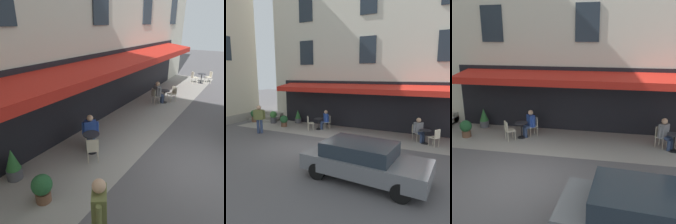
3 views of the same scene
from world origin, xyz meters
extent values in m
plane|color=#565456|center=(0.00, 0.00, 0.00)|extent=(70.00, 70.00, 0.00)
cube|color=gray|center=(-3.25, -3.40, 0.00)|extent=(20.50, 3.20, 0.01)
cube|color=beige|center=(-4.00, -9.50, 7.50)|extent=(20.00, 9.00, 15.00)
cube|color=black|center=(-3.00, -4.97, 1.60)|extent=(16.00, 0.06, 3.20)
cube|color=red|center=(-3.00, -4.15, 2.85)|extent=(15.00, 1.70, 0.36)
cube|color=red|center=(-3.00, -3.32, 2.62)|extent=(15.00, 0.04, 0.28)
cube|color=#232D38|center=(-6.33, -4.96, 5.20)|extent=(1.10, 0.06, 1.70)
cube|color=#232D38|center=(-1.67, -4.96, 5.20)|extent=(1.10, 0.06, 1.70)
cube|color=#232D38|center=(3.00, -4.96, 5.20)|extent=(1.10, 0.06, 1.70)
cube|color=#232D38|center=(-1.67, -4.96, 8.20)|extent=(1.10, 0.06, 1.70)
cube|color=#232D38|center=(3.00, -4.96, 8.20)|extent=(1.10, 0.06, 1.70)
cube|color=gray|center=(6.60, -4.20, 0.07)|extent=(2.40, 1.40, 0.15)
cube|color=gray|center=(6.60, -4.55, 0.22)|extent=(2.40, 1.05, 0.30)
cube|color=gray|center=(6.60, -4.90, 0.38)|extent=(2.40, 0.70, 0.45)
cylinder|color=black|center=(-5.52, -3.22, 0.01)|extent=(0.40, 0.40, 0.03)
cylinder|color=black|center=(-5.52, -3.22, 0.36)|extent=(0.06, 0.06, 0.72)
cylinder|color=#2D2D33|center=(-5.52, -3.22, 0.73)|extent=(0.60, 0.60, 0.03)
cylinder|color=beige|center=(-5.93, -3.15, 0.23)|extent=(0.03, 0.03, 0.45)
cylinder|color=beige|center=(-5.74, -2.87, 0.23)|extent=(0.03, 0.03, 0.45)
cylinder|color=beige|center=(-6.21, -2.95, 0.23)|extent=(0.03, 0.03, 0.45)
cylinder|color=beige|center=(-6.02, -2.67, 0.23)|extent=(0.03, 0.03, 0.45)
cube|color=beige|center=(-5.98, -2.91, 0.47)|extent=(0.56, 0.56, 0.04)
cube|color=beige|center=(-6.12, -2.81, 0.70)|extent=(0.26, 0.35, 0.42)
cylinder|color=beige|center=(-5.12, -3.32, 0.23)|extent=(0.03, 0.03, 0.45)
cylinder|color=beige|center=(-5.33, -3.59, 0.23)|extent=(0.03, 0.03, 0.45)
cylinder|color=beige|center=(-4.85, -3.53, 0.23)|extent=(0.03, 0.03, 0.45)
cylinder|color=beige|center=(-5.06, -3.80, 0.23)|extent=(0.03, 0.03, 0.45)
cube|color=beige|center=(-5.09, -3.56, 0.47)|extent=(0.56, 0.56, 0.04)
cube|color=beige|center=(-4.95, -3.67, 0.70)|extent=(0.28, 0.34, 0.42)
cylinder|color=black|center=(1.15, -3.47, 0.01)|extent=(0.40, 0.40, 0.03)
cylinder|color=black|center=(1.15, -3.47, 0.36)|extent=(0.06, 0.06, 0.72)
cylinder|color=#2D2D33|center=(1.15, -3.47, 0.73)|extent=(0.60, 0.60, 0.03)
cylinder|color=beige|center=(1.32, -3.09, 0.23)|extent=(0.03, 0.03, 0.45)
cylinder|color=beige|center=(1.54, -3.34, 0.23)|extent=(0.03, 0.03, 0.45)
cylinder|color=beige|center=(1.57, -2.86, 0.23)|extent=(0.03, 0.03, 0.45)
cylinder|color=beige|center=(1.80, -3.11, 0.23)|extent=(0.03, 0.03, 0.45)
cube|color=beige|center=(1.56, -3.10, 0.47)|extent=(0.56, 0.56, 0.04)
cube|color=beige|center=(1.69, -2.98, 0.70)|extent=(0.30, 0.32, 0.42)
cylinder|color=beige|center=(0.98, -3.85, 0.23)|extent=(0.03, 0.03, 0.45)
cylinder|color=beige|center=(0.75, -3.59, 0.23)|extent=(0.03, 0.03, 0.45)
cylinder|color=beige|center=(0.73, -4.07, 0.23)|extent=(0.03, 0.03, 0.45)
cylinder|color=beige|center=(0.50, -3.82, 0.23)|extent=(0.03, 0.03, 0.45)
cube|color=beige|center=(0.74, -3.83, 0.47)|extent=(0.56, 0.56, 0.04)
cube|color=beige|center=(0.61, -3.95, 0.70)|extent=(0.30, 0.32, 0.42)
cylinder|color=navy|center=(1.08, -3.64, 0.23)|extent=(0.14, 0.14, 0.47)
cylinder|color=navy|center=(0.96, -3.75, 0.49)|extent=(0.34, 0.33, 0.15)
cylinder|color=navy|center=(0.96, -3.51, 0.23)|extent=(0.14, 0.14, 0.47)
cylinder|color=navy|center=(0.84, -3.62, 0.49)|extent=(0.34, 0.33, 0.15)
cube|color=#28479E|center=(0.78, -3.79, 0.76)|extent=(0.49, 0.51, 0.55)
sphere|color=tan|center=(0.78, -3.79, 1.16)|extent=(0.24, 0.24, 0.24)
cylinder|color=#28479E|center=(0.97, -4.00, 0.75)|extent=(0.10, 0.10, 0.48)
cylinder|color=#28479E|center=(0.60, -3.59, 0.75)|extent=(0.10, 0.10, 0.48)
cylinder|color=navy|center=(-5.35, -3.24, 0.23)|extent=(0.15, 0.15, 0.47)
cylinder|color=navy|center=(-5.21, -3.35, 0.49)|extent=(0.36, 0.33, 0.16)
cylinder|color=navy|center=(-5.46, -3.39, 0.23)|extent=(0.15, 0.15, 0.47)
cylinder|color=navy|center=(-5.33, -3.49, 0.49)|extent=(0.36, 0.33, 0.16)
cube|color=gray|center=(-5.14, -3.52, 0.78)|extent=(0.50, 0.54, 0.57)
sphere|color=tan|center=(-5.14, -3.52, 1.19)|extent=(0.25, 0.25, 0.25)
cylinder|color=gray|center=(-4.96, -3.29, 0.76)|extent=(0.10, 0.10, 0.50)
cylinder|color=gray|center=(-5.31, -3.75, 0.76)|extent=(0.10, 0.10, 0.50)
cylinder|color=navy|center=(3.90, -1.08, 0.43)|extent=(0.16, 0.16, 0.87)
cylinder|color=navy|center=(4.07, -0.96, 0.43)|extent=(0.16, 0.16, 0.87)
cube|color=olive|center=(3.99, -1.02, 1.18)|extent=(0.58, 0.53, 0.62)
sphere|color=tan|center=(3.99, -1.02, 1.62)|extent=(0.27, 0.27, 0.27)
cylinder|color=olive|center=(3.73, -1.19, 1.16)|extent=(0.11, 0.11, 0.54)
cylinder|color=olive|center=(4.24, -0.85, 1.16)|extent=(0.11, 0.11, 0.54)
cylinder|color=brown|center=(6.88, -3.39, 0.19)|extent=(0.47, 0.47, 0.39)
sphere|color=#23562D|center=(6.88, -3.39, 0.64)|extent=(0.60, 0.60, 0.60)
cylinder|color=#4C4C51|center=(5.25, -3.66, 0.22)|extent=(0.46, 0.46, 0.44)
sphere|color=#3D7A38|center=(5.25, -3.66, 0.66)|extent=(0.52, 0.52, 0.52)
cylinder|color=brown|center=(3.76, -3.06, 0.15)|extent=(0.41, 0.41, 0.30)
sphere|color=#23562D|center=(3.76, -3.06, 0.54)|extent=(0.55, 0.55, 0.55)
cylinder|color=#4C4C51|center=(3.61, -4.52, 0.18)|extent=(0.47, 0.47, 0.35)
cone|color=#2D6B33|center=(3.61, -4.52, 0.68)|extent=(0.44, 0.44, 0.66)
cube|color=slate|center=(-4.00, 2.09, 0.57)|extent=(4.42, 2.10, 0.55)
cube|color=#232D38|center=(-3.80, 2.07, 1.09)|extent=(2.52, 1.77, 0.48)
cylinder|color=black|center=(-5.39, 2.99, 0.30)|extent=(0.60, 0.20, 0.60)
cylinder|color=black|center=(-5.51, 1.39, 0.30)|extent=(0.60, 0.20, 0.60)
cylinder|color=black|center=(-2.50, 2.78, 0.30)|extent=(0.60, 0.20, 0.60)
cylinder|color=black|center=(-2.62, 1.18, 0.30)|extent=(0.60, 0.20, 0.60)
camera|label=1|loc=(6.59, 0.97, 4.44)|focal=35.16mm
camera|label=2|loc=(-6.32, 8.99, 3.60)|focal=35.48mm
camera|label=3|loc=(-2.94, 7.04, 4.42)|focal=40.35mm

